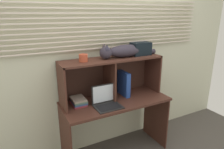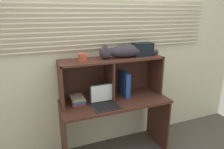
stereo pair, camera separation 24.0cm
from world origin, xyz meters
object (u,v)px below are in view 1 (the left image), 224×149
at_px(cat, 123,51).
at_px(small_basket, 83,58).
at_px(book_stack, 79,101).
at_px(binder_upright, 124,83).
at_px(storage_box, 141,49).
at_px(laptop, 107,102).

xyz_separation_m(cat, small_basket, (-0.51, -0.00, -0.03)).
bearing_deg(book_stack, cat, 0.02).
bearing_deg(binder_upright, cat, 180.00).
xyz_separation_m(cat, book_stack, (-0.59, -0.00, -0.54)).
height_order(binder_upright, small_basket, small_basket).
relative_size(binder_upright, small_basket, 3.22).
bearing_deg(storage_box, small_basket, 180.00).
bearing_deg(storage_box, book_stack, -179.98).
bearing_deg(storage_box, laptop, -162.43).
distance_m(cat, laptop, 0.64).
height_order(cat, storage_box, cat).
bearing_deg(storage_box, cat, 180.00).
xyz_separation_m(binder_upright, book_stack, (-0.61, -0.00, -0.12)).
relative_size(book_stack, storage_box, 0.89).
distance_m(book_stack, storage_box, 1.01).
bearing_deg(laptop, binder_upright, 28.70).
height_order(cat, book_stack, cat).
height_order(cat, laptop, cat).
bearing_deg(binder_upright, small_basket, 180.00).
distance_m(laptop, small_basket, 0.56).
distance_m(book_stack, small_basket, 0.51).
bearing_deg(small_basket, storage_box, 0.00).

